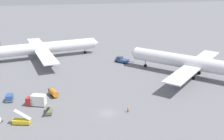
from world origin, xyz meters
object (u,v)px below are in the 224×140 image
Objects in this scene: airliner_at_gate_left at (45,48)px; gse_belt_loader_portside at (49,111)px; airliner_being_pushed at (190,63)px; ground_crew_wing_walker_right at (128,109)px; gse_container_dolly_flat at (9,98)px; gse_catering_truck_tall at (36,100)px; gse_fuel_bowser_stubby at (53,92)px; gse_stair_truck_yellow at (22,120)px; pushback_tug at (122,60)px.

gse_belt_loader_portside is (1.22, -57.18, -4.05)m from airliner_at_gate_left.
ground_crew_wing_walker_right is (-31.41, -24.38, -4.45)m from airliner_being_pushed.
gse_belt_loader_portside reaches higher than gse_container_dolly_flat.
airliner_being_pushed is 12.65× the size of gse_container_dolly_flat.
gse_catering_truck_tall is 1.20× the size of gse_fuel_bowser_stubby.
gse_belt_loader_portside reaches higher than gse_fuel_bowser_stubby.
airliner_being_pushed is 8.42× the size of gse_belt_loader_portside.
gse_stair_truck_yellow is 8.33m from gse_belt_loader_portside.
gse_fuel_bowser_stubby is (13.39, 1.07, 0.16)m from gse_container_dolly_flat.
gse_catering_truck_tall is 1.27× the size of gse_belt_loader_portside.
gse_stair_truck_yellow is 0.78× the size of gse_catering_truck_tall.
ground_crew_wing_walker_right is at bearing -102.00° from pushback_tug.
pushback_tug is 61.45m from gse_stair_truck_yellow.
pushback_tug is at bearing 45.11° from gse_fuel_bowser_stubby.
gse_fuel_bowser_stubby reaches higher than gse_container_dolly_flat.
gse_container_dolly_flat is at bearing -144.12° from pushback_tug.
gse_belt_loader_portside is 22.63m from ground_crew_wing_walker_right.
gse_catering_truck_tall is at bearing -129.65° from gse_fuel_bowser_stubby.
airliner_being_pushed reaches higher than airliner_at_gate_left.
pushback_tug is 2.36× the size of gse_container_dolly_flat.
airliner_being_pushed is at bearing -46.31° from pushback_tug.
airliner_at_gate_left is at bearing 156.65° from pushback_tug.
ground_crew_wing_walker_right is (-9.95, -46.83, -0.30)m from pushback_tug.
ground_crew_wing_walker_right is at bearing -10.40° from gse_belt_loader_portside.
gse_container_dolly_flat is 0.63× the size of gse_fuel_bowser_stubby.
gse_stair_truck_yellow is at bearing -108.05° from gse_catering_truck_tall.
gse_stair_truck_yellow is 29.19m from ground_crew_wing_walker_right.
gse_stair_truck_yellow is at bearing -157.65° from airliner_being_pushed.
gse_fuel_bowser_stubby reaches higher than ground_crew_wing_walker_right.
ground_crew_wing_walker_right is at bearing -69.04° from airliner_at_gate_left.
airliner_at_gate_left is 15.90× the size of gse_container_dolly_flat.
gse_catering_truck_tall is 6.91m from gse_belt_loader_portside.
gse_stair_truck_yellow is at bearing -72.25° from gse_container_dolly_flat.
airliner_being_pushed is 52.97m from gse_fuel_bowser_stubby.
airliner_being_pushed is 6.61× the size of gse_catering_truck_tall.
ground_crew_wing_walker_right is at bearing -37.67° from gse_fuel_bowser_stubby.
pushback_tug is at bearing 45.91° from gse_catering_truck_tall.
ground_crew_wing_walker_right is (20.74, -16.02, -0.45)m from gse_fuel_bowser_stubby.
gse_belt_loader_portside reaches higher than ground_crew_wing_walker_right.
gse_catering_truck_tall reaches higher than ground_crew_wing_walker_right.
airliner_being_pushed is at bearing 14.15° from gse_catering_truck_tall.
gse_fuel_bowser_stubby is (-52.15, -8.36, -4.00)m from airliner_being_pushed.
gse_belt_loader_portside reaches higher than pushback_tug.
pushback_tug is 1.48× the size of gse_fuel_bowser_stubby.
airliner_being_pushed reaches higher than gse_catering_truck_tall.
airliner_being_pushed is at bearing 8.19° from gse_container_dolly_flat.
gse_fuel_bowser_stubby is at bearing 142.33° from ground_crew_wing_walker_right.
gse_stair_truck_yellow is 11.07m from gse_catering_truck_tall.
gse_stair_truck_yellow reaches higher than gse_fuel_bowser_stubby.
gse_catering_truck_tall is 3.73× the size of ground_crew_wing_walker_right.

